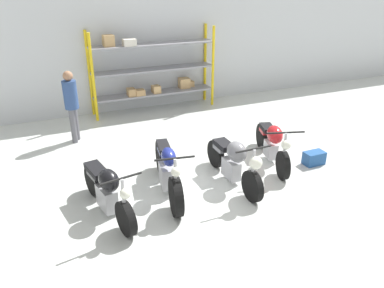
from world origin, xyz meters
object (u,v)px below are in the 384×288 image
at_px(motorcycle_blue, 168,170).
at_px(toolbox, 314,158).
at_px(motorcycle_grey, 234,161).
at_px(motorcycle_red, 272,142).
at_px(motorcycle_black, 107,190).
at_px(person_browsing, 71,101).
at_px(shelving_rack, 152,70).

height_order(motorcycle_blue, toolbox, motorcycle_blue).
bearing_deg(motorcycle_grey, motorcycle_red, 111.35).
height_order(motorcycle_black, toolbox, motorcycle_black).
height_order(motorcycle_grey, person_browsing, person_browsing).
height_order(motorcycle_blue, motorcycle_grey, motorcycle_blue).
bearing_deg(person_browsing, motorcycle_grey, 153.49).
bearing_deg(person_browsing, motorcycle_blue, 138.37).
relative_size(motorcycle_grey, toolbox, 4.58).
height_order(motorcycle_black, person_browsing, person_browsing).
bearing_deg(toolbox, motorcycle_red, 149.36).
xyz_separation_m(motorcycle_red, person_browsing, (-3.69, 2.81, 0.56)).
bearing_deg(motorcycle_grey, toolbox, 90.27).
xyz_separation_m(motorcycle_black, toolbox, (4.37, 0.04, -0.29)).
bearing_deg(motorcycle_black, person_browsing, 170.96).
distance_m(motorcycle_black, motorcycle_red, 3.63).
height_order(motorcycle_red, toolbox, motorcycle_red).
bearing_deg(motorcycle_black, toolbox, 79.88).
relative_size(motorcycle_blue, toolbox, 4.96).
bearing_deg(motorcycle_red, person_browsing, -110.29).
bearing_deg(shelving_rack, motorcycle_blue, -104.84).
distance_m(motorcycle_blue, person_browsing, 3.36).
height_order(person_browsing, toolbox, person_browsing).
xyz_separation_m(motorcycle_grey, motorcycle_red, (1.19, 0.47, -0.02)).
xyz_separation_m(motorcycle_blue, motorcycle_grey, (1.25, -0.21, 0.04)).
distance_m(motorcycle_black, person_browsing, 3.36).
relative_size(shelving_rack, motorcycle_red, 1.81).
relative_size(motorcycle_black, motorcycle_red, 0.98).
distance_m(motorcycle_blue, motorcycle_grey, 1.27).
bearing_deg(person_browsing, toolbox, 169.93).
bearing_deg(motorcycle_red, toolbox, 76.30).
relative_size(motorcycle_grey, person_browsing, 1.18).
bearing_deg(shelving_rack, toolbox, -67.12).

